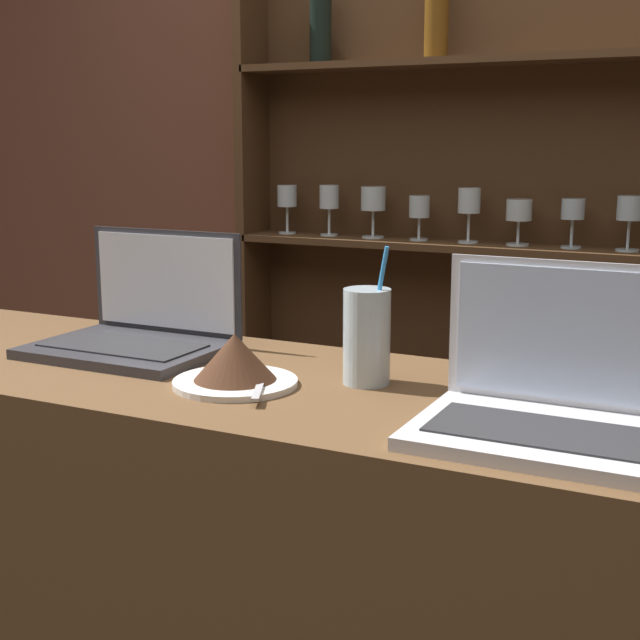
# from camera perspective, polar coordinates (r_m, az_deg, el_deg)

# --- Properties ---
(back_wall) EXTENTS (7.00, 0.06, 2.70)m
(back_wall) POSITION_cam_1_polar(r_m,az_deg,el_deg) (2.63, 10.41, 10.38)
(back_wall) COLOR brown
(back_wall) RESTS_ON ground_plane
(back_shelf) EXTENTS (1.41, 0.18, 2.00)m
(back_shelf) POSITION_cam_1_polar(r_m,az_deg,el_deg) (2.58, 9.50, 3.43)
(back_shelf) COLOR #472D19
(back_shelf) RESTS_ON ground_plane
(laptop_near) EXTENTS (0.33, 0.25, 0.21)m
(laptop_near) POSITION_cam_1_polar(r_m,az_deg,el_deg) (1.66, -11.48, -0.44)
(laptop_near) COLOR #333338
(laptop_near) RESTS_ON bar_counter
(laptop_far) EXTENTS (0.34, 0.24, 0.22)m
(laptop_far) POSITION_cam_1_polar(r_m,az_deg,el_deg) (1.20, 14.90, -5.03)
(laptop_far) COLOR silver
(laptop_far) RESTS_ON bar_counter
(cake_plate) EXTENTS (0.20, 0.20, 0.08)m
(cake_plate) POSITION_cam_1_polar(r_m,az_deg,el_deg) (1.39, -5.46, -2.76)
(cake_plate) COLOR silver
(cake_plate) RESTS_ON bar_counter
(water_glass) EXTENTS (0.07, 0.07, 0.22)m
(water_glass) POSITION_cam_1_polar(r_m,az_deg,el_deg) (1.40, 3.01, -1.05)
(water_glass) COLOR silver
(water_glass) RESTS_ON bar_counter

